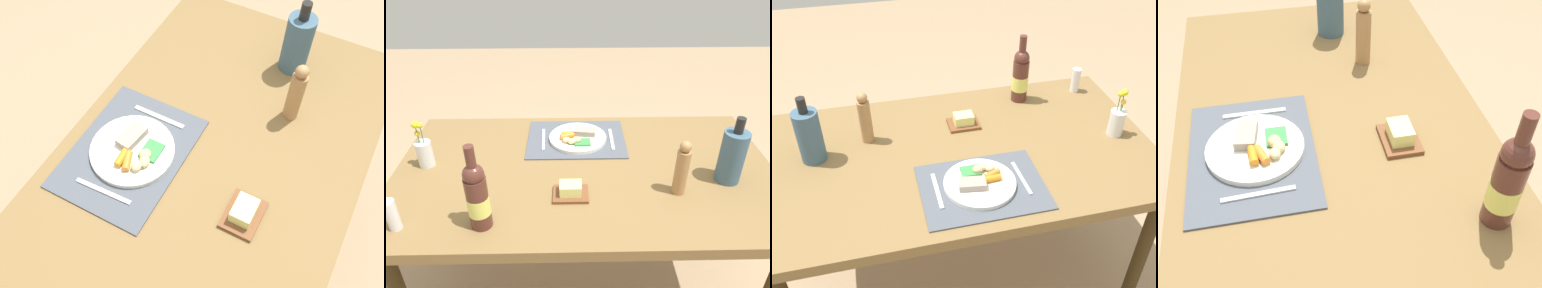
# 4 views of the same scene
# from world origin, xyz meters

# --- Properties ---
(ground_plane) EXTENTS (8.00, 8.00, 0.00)m
(ground_plane) POSITION_xyz_m (0.00, 0.00, 0.00)
(ground_plane) COLOR tan
(dining_table) EXTENTS (1.54, 0.88, 0.78)m
(dining_table) POSITION_xyz_m (0.00, 0.00, 0.70)
(dining_table) COLOR brown
(dining_table) RESTS_ON ground_plane
(placemat) EXTENTS (0.44, 0.33, 0.01)m
(placemat) POSITION_xyz_m (0.03, -0.23, 0.78)
(placemat) COLOR #4D525C
(placemat) RESTS_ON dining_table
(dinner_plate) EXTENTS (0.26, 0.26, 0.04)m
(dinner_plate) POSITION_xyz_m (0.03, -0.21, 0.79)
(dinner_plate) COLOR silver
(dinner_plate) RESTS_ON placemat
(fork) EXTENTS (0.01, 0.18, 0.00)m
(fork) POSITION_xyz_m (-0.13, -0.21, 0.78)
(fork) COLOR silver
(fork) RESTS_ON placemat
(knife) EXTENTS (0.02, 0.18, 0.00)m
(knife) POSITION_xyz_m (0.18, -0.22, 0.78)
(knife) COLOR silver
(knife) RESTS_ON placemat
(pepper_mill) EXTENTS (0.05, 0.05, 0.22)m
(pepper_mill) POSITION_xyz_m (-0.34, 0.16, 0.88)
(pepper_mill) COLOR #A8794A
(pepper_mill) RESTS_ON dining_table
(wine_bottle) EXTENTS (0.07, 0.07, 0.31)m
(wine_bottle) POSITION_xyz_m (0.35, 0.31, 0.90)
(wine_bottle) COLOR #532A22
(wine_bottle) RESTS_ON dining_table
(cooler_bottle) EXTENTS (0.09, 0.09, 0.27)m
(cooler_bottle) POSITION_xyz_m (-0.55, 0.08, 0.89)
(cooler_bottle) COLOR #3C5B71
(cooler_bottle) RESTS_ON dining_table
(flower_vase) EXTENTS (0.06, 0.06, 0.21)m
(flower_vase) POSITION_xyz_m (0.65, -0.04, 0.84)
(flower_vase) COLOR silver
(flower_vase) RESTS_ON dining_table
(salt_shaker) EXTENTS (0.04, 0.04, 0.12)m
(salt_shaker) POSITION_xyz_m (0.64, 0.32, 0.83)
(salt_shaker) COLOR white
(salt_shaker) RESTS_ON dining_table
(butter_dish) EXTENTS (0.13, 0.10, 0.05)m
(butter_dish) POSITION_xyz_m (0.06, 0.17, 0.80)
(butter_dish) COLOR brown
(butter_dish) RESTS_ON dining_table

